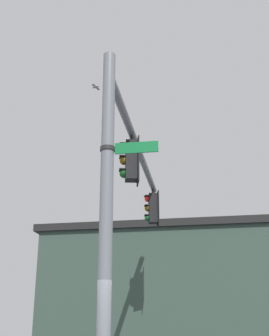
{
  "coord_description": "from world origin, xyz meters",
  "views": [
    {
      "loc": [
        -8.11,
        0.1,
        1.64
      ],
      "look_at": [
        3.26,
        -0.77,
        5.77
      ],
      "focal_mm": 48.84,
      "sensor_mm": 36.0,
      "label": 1
    }
  ],
  "objects_px": {
    "traffic_light_mid_inner": "(152,208)",
    "bird_flying": "(96,87)",
    "traffic_light_nearest_pole": "(130,161)",
    "street_name_sign": "(121,149)"
  },
  "relations": [
    {
      "from": "traffic_light_mid_inner",
      "to": "bird_flying",
      "type": "xyz_separation_m",
      "value": [
        -0.21,
        2.13,
        4.66
      ]
    },
    {
      "from": "traffic_light_nearest_pole",
      "to": "bird_flying",
      "type": "xyz_separation_m",
      "value": [
        4.45,
        1.04,
        4.66
      ]
    },
    {
      "from": "bird_flying",
      "to": "traffic_light_nearest_pole",
      "type": "bearing_deg",
      "value": -166.88
    },
    {
      "from": "traffic_light_mid_inner",
      "to": "bird_flying",
      "type": "bearing_deg",
      "value": 95.5
    },
    {
      "from": "street_name_sign",
      "to": "bird_flying",
      "type": "height_order",
      "value": "bird_flying"
    },
    {
      "from": "street_name_sign",
      "to": "bird_flying",
      "type": "bearing_deg",
      "value": 5.24
    },
    {
      "from": "bird_flying",
      "to": "traffic_light_mid_inner",
      "type": "bearing_deg",
      "value": -84.5
    },
    {
      "from": "traffic_light_nearest_pole",
      "to": "bird_flying",
      "type": "distance_m",
      "value": 6.53
    },
    {
      "from": "traffic_light_mid_inner",
      "to": "street_name_sign",
      "type": "height_order",
      "value": "traffic_light_mid_inner"
    },
    {
      "from": "traffic_light_nearest_pole",
      "to": "street_name_sign",
      "type": "distance_m",
      "value": 2.95
    }
  ]
}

